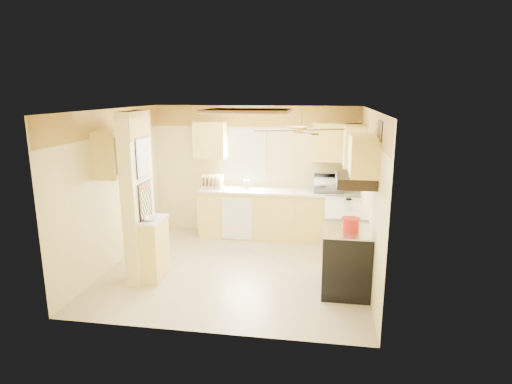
% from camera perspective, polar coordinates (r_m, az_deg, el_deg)
% --- Properties ---
extents(floor, '(4.00, 4.00, 0.00)m').
position_cam_1_polar(floor, '(6.97, -2.59, -10.11)').
color(floor, tan).
rests_on(floor, ground).
extents(ceiling, '(4.00, 4.00, 0.00)m').
position_cam_1_polar(ceiling, '(6.40, -2.82, 10.90)').
color(ceiling, white).
rests_on(ceiling, wall_back).
extents(wall_back, '(4.00, 0.00, 4.00)m').
position_cam_1_polar(wall_back, '(8.40, -0.09, 2.90)').
color(wall_back, beige).
rests_on(wall_back, floor).
extents(wall_front, '(4.00, 0.00, 4.00)m').
position_cam_1_polar(wall_front, '(4.80, -7.29, -5.25)').
color(wall_front, beige).
rests_on(wall_front, floor).
extents(wall_left, '(0.00, 3.80, 3.80)m').
position_cam_1_polar(wall_left, '(7.24, -18.40, 0.51)').
color(wall_left, beige).
rests_on(wall_left, floor).
extents(wall_right, '(0.00, 3.80, 3.80)m').
position_cam_1_polar(wall_right, '(6.48, 14.90, -0.70)').
color(wall_right, beige).
rests_on(wall_right, floor).
extents(wallpaper_border, '(4.00, 0.02, 0.40)m').
position_cam_1_polar(wallpaper_border, '(8.26, -0.11, 10.06)').
color(wallpaper_border, gold).
rests_on(wallpaper_border, wall_back).
extents(partition_column, '(0.20, 0.70, 2.50)m').
position_cam_1_polar(partition_column, '(6.48, -15.49, -0.74)').
color(partition_column, beige).
rests_on(partition_column, floor).
extents(partition_ledge, '(0.25, 0.55, 0.90)m').
position_cam_1_polar(partition_ledge, '(6.62, -13.31, -7.54)').
color(partition_ledge, '#E0C05A').
rests_on(partition_ledge, floor).
extents(ledge_top, '(0.28, 0.58, 0.04)m').
position_cam_1_polar(ledge_top, '(6.48, -13.53, -3.65)').
color(ledge_top, silver).
rests_on(ledge_top, partition_ledge).
extents(lower_cabinets_back, '(3.00, 0.60, 0.90)m').
position_cam_1_polar(lower_cabinets_back, '(8.23, 3.02, -3.06)').
color(lower_cabinets_back, '#E0C05A').
rests_on(lower_cabinets_back, floor).
extents(lower_cabinets_right, '(0.60, 1.40, 0.90)m').
position_cam_1_polar(lower_cabinets_right, '(7.25, 11.70, -5.62)').
color(lower_cabinets_right, '#E0C05A').
rests_on(lower_cabinets_right, floor).
extents(countertop_back, '(3.04, 0.64, 0.04)m').
position_cam_1_polar(countertop_back, '(8.10, 3.06, 0.11)').
color(countertop_back, silver).
rests_on(countertop_back, lower_cabinets_back).
extents(countertop_right, '(0.64, 1.44, 0.04)m').
position_cam_1_polar(countertop_right, '(7.11, 11.79, -2.03)').
color(countertop_right, silver).
rests_on(countertop_right, lower_cabinets_right).
extents(dishwasher_panel, '(0.58, 0.02, 0.80)m').
position_cam_1_polar(dishwasher_panel, '(8.05, -2.54, -3.58)').
color(dishwasher_panel, white).
rests_on(dishwasher_panel, lower_cabinets_back).
extents(window, '(0.92, 0.02, 1.02)m').
position_cam_1_polar(window, '(8.38, -1.80, 4.95)').
color(window, white).
rests_on(window, wall_back).
extents(upper_cab_back_left, '(0.60, 0.35, 0.70)m').
position_cam_1_polar(upper_cab_back_left, '(8.32, -6.12, 6.90)').
color(upper_cab_back_left, '#E0C05A').
rests_on(upper_cab_back_left, wall_back).
extents(upper_cab_back_right, '(0.90, 0.35, 0.70)m').
position_cam_1_polar(upper_cab_back_right, '(8.04, 10.75, 6.52)').
color(upper_cab_back_right, '#E0C05A').
rests_on(upper_cab_back_right, wall_back).
extents(upper_cab_right, '(0.35, 1.00, 0.70)m').
position_cam_1_polar(upper_cab_right, '(7.58, 12.93, 6.02)').
color(upper_cab_right, '#E0C05A').
rests_on(upper_cab_right, wall_right).
extents(upper_cab_left_wall, '(0.35, 0.75, 0.70)m').
position_cam_1_polar(upper_cab_left_wall, '(6.84, -18.41, 4.92)').
color(upper_cab_left_wall, '#E0C05A').
rests_on(upper_cab_left_wall, wall_left).
extents(upper_cab_over_stove, '(0.35, 0.76, 0.52)m').
position_cam_1_polar(upper_cab_over_stove, '(5.79, 14.11, 4.79)').
color(upper_cab_over_stove, '#E0C05A').
rests_on(upper_cab_over_stove, wall_right).
extents(stove, '(0.68, 0.77, 0.92)m').
position_cam_1_polar(stove, '(6.17, 11.87, -8.95)').
color(stove, black).
rests_on(stove, floor).
extents(range_hood, '(0.50, 0.76, 0.14)m').
position_cam_1_polar(range_hood, '(5.84, 13.10, 1.63)').
color(range_hood, black).
rests_on(range_hood, upper_cab_over_stove).
extents(poster_menu, '(0.02, 0.42, 0.57)m').
position_cam_1_polar(poster_menu, '(6.32, -14.89, 4.51)').
color(poster_menu, black).
rests_on(poster_menu, partition_column).
extents(poster_nashville, '(0.02, 0.42, 0.57)m').
position_cam_1_polar(poster_nashville, '(6.44, -14.55, -1.21)').
color(poster_nashville, black).
rests_on(poster_nashville, partition_column).
extents(ceiling_light_panel, '(1.35, 0.95, 0.06)m').
position_cam_1_polar(ceiling_light_panel, '(6.87, -1.13, 10.70)').
color(ceiling_light_panel, brown).
rests_on(ceiling_light_panel, ceiling).
extents(ceiling_fan, '(1.15, 1.15, 0.26)m').
position_cam_1_polar(ceiling_fan, '(5.59, 5.90, 8.29)').
color(ceiling_fan, gold).
rests_on(ceiling_fan, ceiling).
extents(vent_grate, '(0.02, 0.40, 0.25)m').
position_cam_1_polar(vent_grate, '(5.42, 16.28, 7.84)').
color(vent_grate, black).
rests_on(vent_grate, wall_right).
extents(microwave, '(0.55, 0.38, 0.31)m').
position_cam_1_polar(microwave, '(8.05, 9.69, 1.11)').
color(microwave, white).
rests_on(microwave, countertop_back).
extents(bowl, '(0.26, 0.26, 0.05)m').
position_cam_1_polar(bowl, '(6.39, -14.03, -3.49)').
color(bowl, white).
rests_on(bowl, ledge_top).
extents(dutch_oven, '(0.25, 0.25, 0.17)m').
position_cam_1_polar(dutch_oven, '(5.99, 12.49, -4.18)').
color(dutch_oven, red).
rests_on(dutch_oven, stove).
extents(kettle, '(0.13, 0.13, 0.20)m').
position_cam_1_polar(kettle, '(6.85, 12.22, -1.66)').
color(kettle, silver).
rests_on(kettle, countertop_right).
extents(dish_rack, '(0.42, 0.31, 0.24)m').
position_cam_1_polar(dish_rack, '(8.35, -5.86, 1.19)').
color(dish_rack, tan).
rests_on(dish_rack, countertop_back).
extents(utensil_crock, '(0.12, 0.12, 0.24)m').
position_cam_1_polar(utensil_crock, '(8.26, -1.29, 1.08)').
color(utensil_crock, white).
rests_on(utensil_crock, countertop_back).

